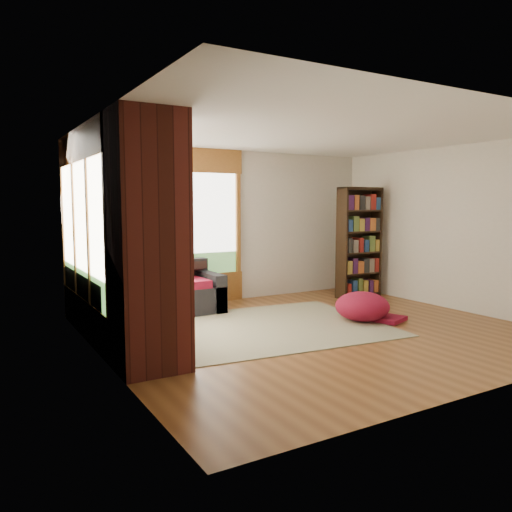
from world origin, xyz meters
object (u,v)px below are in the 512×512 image
pouf (362,306)px  dog_tan (141,267)px  brick_chimney (148,242)px  dog_brindle (129,278)px  area_rug (262,327)px  sectional_sofa (134,301)px  bookshelf (359,243)px

pouf → dog_tan: bearing=148.8°
brick_chimney → dog_brindle: 1.59m
area_rug → dog_brindle: bearing=159.8°
sectional_sofa → area_rug: size_ratio=0.68×
dog_tan → dog_brindle: bearing=-144.3°
sectional_sofa → dog_tan: dog_tan is taller
area_rug → dog_tan: dog_tan is taller
bookshelf → dog_tan: size_ratio=2.04×
dog_brindle → area_rug: bearing=-134.5°
area_rug → dog_brindle: dog_brindle is taller
area_rug → bookshelf: size_ratio=1.65×
brick_chimney → area_rug: (1.86, 0.86, -1.29)m
brick_chimney → bookshelf: brick_chimney is taller
dog_tan → pouf: bearing=-57.3°
pouf → bookshelf: bearing=49.8°
sectional_sofa → dog_brindle: size_ratio=2.79×
brick_chimney → pouf: (3.32, 0.48, -1.08)m
pouf → brick_chimney: bearing=-171.8°
area_rug → dog_tan: (-1.28, 1.28, 0.77)m
area_rug → dog_brindle: size_ratio=4.13×
brick_chimney → bookshelf: (4.54, 1.92, -0.31)m
area_rug → dog_brindle: 1.89m
bookshelf → dog_tan: 3.97m
brick_chimney → dog_tan: 2.28m
bookshelf → dog_brindle: bearing=-174.0°
bookshelf → brick_chimney: bearing=-157.1°
pouf → dog_brindle: bearing=162.4°
sectional_sofa → brick_chimney: bearing=-103.9°
brick_chimney → bookshelf: size_ratio=1.31×
sectional_sofa → area_rug: (1.42, -1.19, -0.30)m
dog_brindle → bookshelf: bearing=-108.2°
brick_chimney → dog_tan: bearing=74.7°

